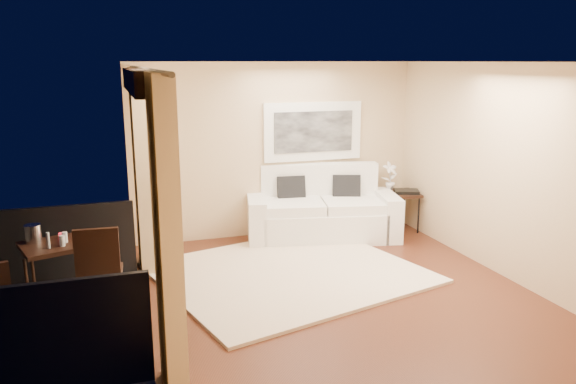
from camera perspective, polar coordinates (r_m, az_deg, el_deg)
floor at (r=6.90m, az=4.90°, el=-10.01°), size 5.00×5.00×0.00m
room_shell at (r=5.84m, az=-14.60°, el=10.90°), size 5.00×6.40×5.00m
balcony at (r=6.40m, az=-24.10°, el=-11.34°), size 1.81×2.60×1.17m
curtains at (r=6.00m, az=-13.76°, el=-0.45°), size 0.16×4.80×2.64m
artwork at (r=8.92m, az=2.58°, el=6.15°), size 1.62×0.07×0.92m
rug at (r=7.38m, az=0.09°, el=-8.19°), size 3.73×3.45×0.04m
sofa at (r=8.83m, az=3.42°, el=-2.04°), size 2.47×1.45×1.11m
side_table at (r=9.24m, az=11.21°, el=-0.37°), size 0.66×0.66×0.64m
tray at (r=9.20m, az=11.95°, el=0.06°), size 0.46×0.40×0.05m
orchid at (r=9.25m, az=10.33°, el=1.56°), size 0.27×0.19×0.48m
bistro_table at (r=6.75m, az=-22.79°, el=-5.57°), size 0.79×0.79×0.74m
balcony_chair_far at (r=6.29m, az=-18.65°, el=-7.09°), size 0.48×0.48×1.04m
ice_bucket at (r=6.85m, az=-24.48°, el=-3.86°), size 0.18×0.18×0.20m
candle at (r=6.87m, az=-22.05°, el=-4.16°), size 0.06×0.06×0.07m
vase at (r=6.57m, az=-23.19°, el=-4.54°), size 0.04×0.04×0.18m
glass_a at (r=6.60m, az=-21.97°, el=-4.62°), size 0.06×0.06×0.12m
glass_b at (r=6.72m, az=-21.74°, el=-4.29°), size 0.06×0.06×0.12m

